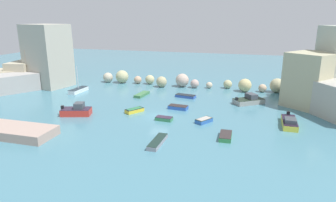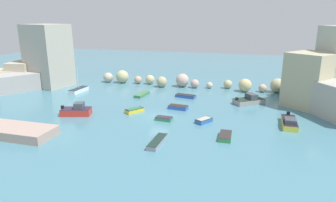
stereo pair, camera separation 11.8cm
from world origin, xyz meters
name	(u,v)px [view 2 (the right image)]	position (x,y,z in m)	size (l,w,h in m)	color
cove_water	(159,116)	(0.00, 0.00, 0.00)	(160.00, 160.00, 0.00)	teal
cliff_headland_left	(44,66)	(-30.12, 13.34, 4.08)	(16.66, 18.53, 12.69)	#ACB08A
rock_breakwater	(193,82)	(1.15, 19.56, 1.19)	(41.24, 4.56, 2.78)	#BAAF98
stone_dock	(16,131)	(-14.53, -11.99, 0.56)	(9.54, 4.16, 1.13)	tan
moored_boat_0	(164,119)	(1.29, -1.48, 0.26)	(2.44, 1.36, 0.52)	#3A8754
moored_boat_1	(77,111)	(-11.94, -2.85, 0.67)	(4.72, 3.30, 1.90)	red
moored_boat_2	(142,94)	(-6.68, 10.44, 0.23)	(1.72, 4.22, 0.45)	#3F7B48
moored_boat_3	(79,90)	(-19.46, 9.46, 0.41)	(1.64, 4.75, 5.06)	white
moored_boat_4	(289,122)	(18.12, 1.15, 0.51)	(1.86, 5.20, 1.33)	#D6CE40
moored_boat_5	(157,142)	(2.94, -9.45, 0.26)	(1.19, 4.39, 0.52)	gray
moored_boat_6	(225,136)	(10.32, -5.57, 0.28)	(1.51, 3.05, 0.56)	#338548
moored_boat_7	(249,100)	(12.57, 10.62, 0.58)	(5.44, 4.86, 1.68)	gray
moored_boat_8	(186,96)	(1.41, 11.47, 0.26)	(3.79, 2.00, 0.51)	#3456B1
moored_boat_9	(204,120)	(6.86, -0.78, 0.31)	(2.32, 2.73, 0.59)	#2D5EB0
moored_boat_10	(134,110)	(-4.16, 0.78, 0.32)	(2.57, 3.05, 0.61)	gold
moored_boat_11	(178,107)	(1.86, 4.27, 0.29)	(3.13, 1.75, 0.59)	#2C58B7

